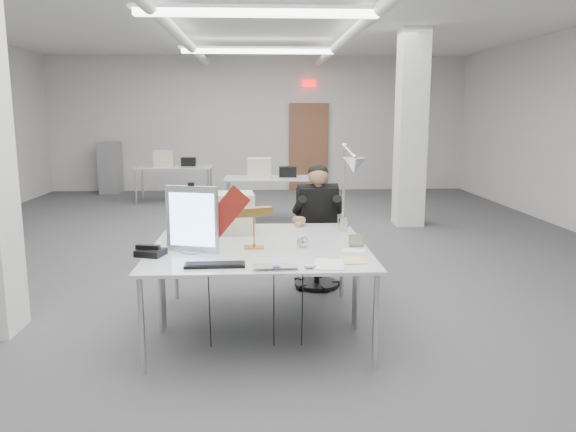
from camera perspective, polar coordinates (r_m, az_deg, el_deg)
The scene contains 23 objects.
room_shell at distance 6.85m, azimuth -2.70°, elevation 9.04°, with size 10.04×14.04×3.24m.
desk_main at distance 4.36m, azimuth -2.93°, elevation -4.40°, with size 1.80×0.90×0.03m, color silver.
desk_second at distance 5.23m, azimuth -2.93°, elevation -1.89°, with size 1.80×0.90×0.03m, color silver.
bg_desk_a at distance 9.78m, azimuth -1.76°, elevation 3.85°, with size 1.60×0.80×0.03m, color silver.
bg_desk_b at distance 12.10m, azimuth -11.52°, elevation 4.90°, with size 1.60×0.80×0.03m, color silver.
filing_cabinet at distance 13.87m, azimuth -17.59°, elevation 4.71°, with size 0.45×0.55×1.20m, color gray.
office_chair at distance 6.02m, azimuth 2.97°, elevation -2.23°, with size 0.53×0.53×1.08m, color black, non-canonical shape.
seated_person at distance 5.90m, azimuth 3.05°, elevation 1.07°, with size 0.45×0.56×0.85m, color black, non-canonical shape.
monitor at distance 4.54m, azimuth -9.71°, elevation -0.32°, with size 0.43×0.04×0.53m, color silver.
pennant at distance 4.47m, azimuth -6.40°, elevation 0.30°, with size 0.44×0.01×0.18m, color maroon.
keyboard at distance 4.14m, azimuth -7.45°, elevation -4.95°, with size 0.44×0.15×0.02m, color black.
laptop at distance 3.99m, azimuth -1.19°, elevation -5.39°, with size 0.32×0.21×0.03m, color #A3A2A7.
mouse at distance 4.05m, azimuth 2.22°, elevation -5.11°, with size 0.09×0.06×0.04m, color silver.
bankers_lamp at distance 4.62m, azimuth -3.48°, elevation -1.26°, with size 0.30×0.12×0.34m, color gold, non-canonical shape.
desk_phone at distance 4.53m, azimuth -13.77°, elevation -3.62°, with size 0.20×0.18×0.05m, color black.
picture_frame_left at distance 4.68m, azimuth -11.44°, elevation -2.77°, with size 0.13×0.01×0.10m, color #A38946.
picture_frame_right at distance 4.73m, azimuth 6.94°, elevation -2.47°, with size 0.14×0.01×0.11m, color tan.
desk_clock at distance 4.67m, azimuth 1.46°, elevation -2.59°, with size 0.09×0.09×0.03m, color #ABACB0.
paper_stack_a at distance 4.16m, azimuth 4.17°, elevation -4.91°, with size 0.22×0.31×0.01m, color white.
paper_stack_b at distance 4.29m, azimuth 6.61°, elevation -4.47°, with size 0.16×0.23×0.01m, color #E8DA8A.
paper_stack_c at distance 4.58m, azimuth 6.69°, elevation -3.53°, with size 0.18×0.13×0.01m, color white.
beige_monitor at distance 5.25m, azimuth -5.68°, elevation 0.33°, with size 0.39×0.37×0.37m, color beige.
architect_lamp at distance 5.05m, azimuth 6.12°, elevation 3.28°, with size 0.26×0.75×0.96m, color silver, non-canonical shape.
Camera 1 is at (0.01, -6.71, 1.85)m, focal length 35.00 mm.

